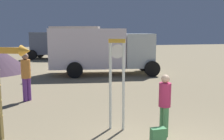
{
  "coord_description": "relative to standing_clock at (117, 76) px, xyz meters",
  "views": [
    {
      "loc": [
        -2.46,
        -3.72,
        2.58
      ],
      "look_at": [
        -0.33,
        4.87,
        1.2
      ],
      "focal_mm": 39.83,
      "sensor_mm": 36.0,
      "label": 1
    }
  ],
  "objects": [
    {
      "name": "person_distant",
      "position": [
        -2.55,
        3.45,
        -0.42
      ],
      "size": [
        0.34,
        0.34,
        1.79
      ],
      "color": "#6E3995",
      "rests_on": "ground_plane"
    },
    {
      "name": "person_near_clock",
      "position": [
        1.04,
        -0.66,
        -0.56
      ],
      "size": [
        0.3,
        0.3,
        1.54
      ],
      "color": "#509559",
      "rests_on": "ground_plane"
    },
    {
      "name": "backpack",
      "position": [
        0.62,
        -1.25,
        -1.2
      ],
      "size": [
        0.34,
        0.21,
        0.46
      ],
      "color": "#478E54",
      "rests_on": "ground_plane"
    },
    {
      "name": "arrow_sign",
      "position": [
        -2.61,
        -0.1,
        0.21
      ],
      "size": [
        0.92,
        0.57,
        2.45
      ],
      "color": "olive",
      "rests_on": "ground_plane"
    },
    {
      "name": "box_truck_near",
      "position": [
        1.26,
        8.51,
        0.1
      ],
      "size": [
        6.55,
        3.13,
        2.74
      ],
      "color": "white",
      "rests_on": "ground_plane"
    },
    {
      "name": "standing_clock",
      "position": [
        0.0,
        0.0,
        0.0
      ],
      "size": [
        0.42,
        0.26,
        2.39
      ],
      "color": "white",
      "rests_on": "ground_plane"
    },
    {
      "name": "box_truck_far",
      "position": [
        -0.05,
        17.69,
        0.22
      ],
      "size": [
        6.87,
        4.06,
        3.03
      ],
      "color": "silver",
      "rests_on": "ground_plane"
    }
  ]
}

